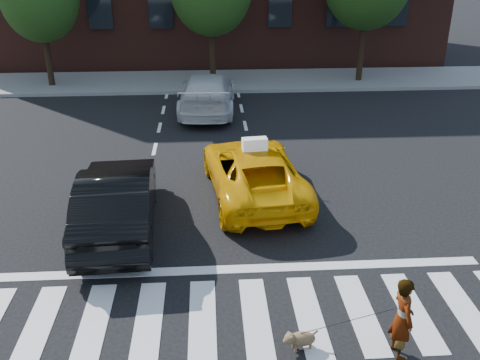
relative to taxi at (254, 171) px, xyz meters
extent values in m
plane|color=black|center=(-1.40, -5.19, -0.70)|extent=(120.00, 120.00, 0.00)
cube|color=silver|center=(-1.40, -5.19, -0.69)|extent=(13.00, 2.40, 0.01)
cube|color=silver|center=(-1.40, -3.59, -0.69)|extent=(12.00, 0.30, 0.01)
cube|color=slate|center=(-1.40, 12.31, -0.63)|extent=(30.00, 4.00, 0.15)
cylinder|color=black|center=(-8.40, 11.81, 0.92)|extent=(0.28, 0.28, 3.25)
cylinder|color=black|center=(-0.90, 11.81, 1.07)|extent=(0.28, 0.28, 3.55)
cylinder|color=black|center=(6.10, 11.81, 1.22)|extent=(0.28, 0.28, 3.85)
imported|color=#F1A705|center=(0.00, 0.00, 0.00)|extent=(2.86, 5.27, 1.40)
imported|color=black|center=(-3.40, -1.69, 0.09)|extent=(1.97, 4.89, 1.58)
imported|color=silver|center=(-1.18, 7.74, 0.06)|extent=(2.47, 5.38, 1.53)
imported|color=#999999|center=(1.92, -6.29, 0.06)|extent=(0.41, 0.59, 1.52)
ellipsoid|color=olive|center=(0.32, -6.06, -0.50)|extent=(0.51, 0.34, 0.26)
sphere|color=olive|center=(0.10, -6.11, -0.43)|extent=(0.23, 0.23, 0.19)
sphere|color=olive|center=(0.02, -6.13, -0.46)|extent=(0.11, 0.11, 0.09)
cylinder|color=olive|center=(0.54, -6.00, -0.43)|extent=(0.14, 0.07, 0.11)
sphere|color=olive|center=(0.08, -6.05, -0.37)|extent=(0.08, 0.08, 0.07)
sphere|color=olive|center=(0.11, -6.17, -0.37)|extent=(0.08, 0.08, 0.07)
cylinder|color=olive|center=(0.20, -6.14, -0.64)|extent=(0.06, 0.06, 0.12)
cylinder|color=olive|center=(0.17, -6.03, -0.64)|extent=(0.06, 0.06, 0.12)
cylinder|color=olive|center=(0.46, -6.08, -0.64)|extent=(0.06, 0.06, 0.12)
cylinder|color=olive|center=(0.44, -5.97, -0.64)|extent=(0.06, 0.06, 0.12)
cube|color=white|center=(0.00, -0.20, 0.86)|extent=(0.68, 0.35, 0.32)
camera|label=1|loc=(-1.21, -13.17, 5.83)|focal=40.00mm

